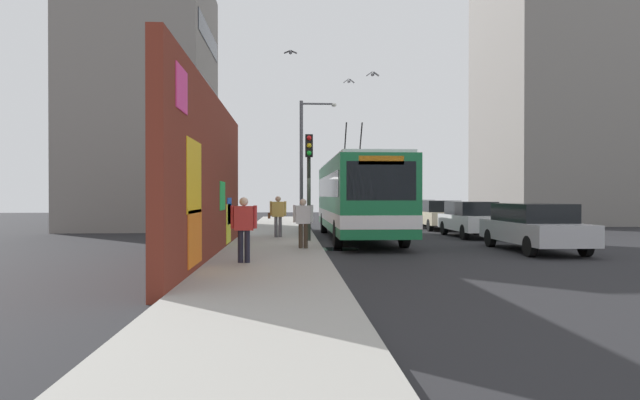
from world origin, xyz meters
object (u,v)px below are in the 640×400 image
at_px(parked_car_silver, 533,226).
at_px(parked_car_dark_gray, 416,211).
at_px(traffic_light, 309,169).
at_px(pedestrian_midblock, 278,213).
at_px(city_bus, 357,196).
at_px(street_lamp, 306,155).
at_px(pedestrian_near_wall, 244,224).
at_px(pedestrian_at_curb, 303,219).
at_px(parked_car_white, 471,218).
at_px(parked_car_champagne, 439,214).

height_order(parked_car_silver, parked_car_dark_gray, same).
bearing_deg(traffic_light, pedestrian_midblock, 31.89).
relative_size(parked_car_dark_gray, pedestrian_midblock, 2.93).
distance_m(city_bus, street_lamp, 6.43).
bearing_deg(pedestrian_near_wall, pedestrian_at_curb, -22.96).
bearing_deg(pedestrian_at_curb, pedestrian_near_wall, 157.04).
relative_size(parked_car_silver, parked_car_dark_gray, 1.01).
distance_m(pedestrian_near_wall, pedestrian_at_curb, 4.09).
relative_size(city_bus, parked_car_white, 2.67).
bearing_deg(pedestrian_midblock, traffic_light, -148.11).
bearing_deg(parked_car_white, parked_car_champagne, -0.00).
relative_size(city_bus, parked_car_dark_gray, 2.47).
bearing_deg(parked_car_dark_gray, pedestrian_near_wall, 155.80).
relative_size(parked_car_champagne, pedestrian_at_curb, 2.74).
distance_m(city_bus, parked_car_silver, 7.51).
height_order(parked_car_dark_gray, pedestrian_at_curb, pedestrian_at_curb).
bearing_deg(pedestrian_near_wall, traffic_light, -16.04).
xyz_separation_m(parked_car_dark_gray, street_lamp, (-5.70, 7.23, 3.16)).
bearing_deg(traffic_light, parked_car_champagne, -39.97).
distance_m(parked_car_silver, pedestrian_at_curb, 7.64).
xyz_separation_m(parked_car_silver, parked_car_champagne, (11.50, -0.00, -0.00)).
height_order(pedestrian_midblock, traffic_light, traffic_light).
xyz_separation_m(parked_car_champagne, parked_car_dark_gray, (5.23, 0.00, 0.00)).
xyz_separation_m(parked_car_white, parked_car_champagne, (5.23, -0.00, 0.00)).
distance_m(parked_car_white, pedestrian_midblock, 8.71).
distance_m(parked_car_dark_gray, pedestrian_midblock, 14.79).
distance_m(parked_car_silver, pedestrian_near_wall, 9.99).
xyz_separation_m(city_bus, traffic_light, (-2.59, 2.15, 1.00)).
height_order(city_bus, pedestrian_near_wall, city_bus).
bearing_deg(street_lamp, parked_car_champagne, -86.28).
height_order(parked_car_silver, pedestrian_near_wall, pedestrian_near_wall).
relative_size(parked_car_silver, pedestrian_at_curb, 3.10).
distance_m(city_bus, pedestrian_near_wall, 10.01).
xyz_separation_m(parked_car_silver, parked_car_white, (6.27, 0.00, -0.00)).
bearing_deg(parked_car_dark_gray, pedestrian_at_curb, 155.52).
relative_size(city_bus, pedestrian_at_curb, 7.61).
height_order(pedestrian_near_wall, street_lamp, street_lamp).
distance_m(parked_car_champagne, traffic_light, 11.62).
distance_m(parked_car_dark_gray, pedestrian_near_wall, 22.52).
bearing_deg(pedestrian_near_wall, parked_car_white, -42.50).
height_order(city_bus, parked_car_white, city_bus).
distance_m(parked_car_champagne, pedestrian_midblock, 10.95).
distance_m(parked_car_white, parked_car_champagne, 5.23).
distance_m(pedestrian_at_curb, street_lamp, 11.46).
distance_m(pedestrian_midblock, pedestrian_near_wall, 8.50).
height_order(parked_car_champagne, traffic_light, traffic_light).
distance_m(parked_car_dark_gray, pedestrian_at_curb, 18.43).
height_order(pedestrian_at_curb, street_lamp, street_lamp).
xyz_separation_m(pedestrian_near_wall, street_lamp, (14.84, -2.00, 2.88)).
bearing_deg(city_bus, parked_car_dark_gray, -24.50).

